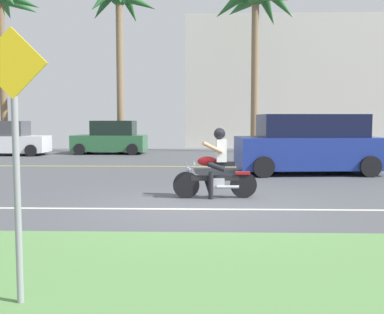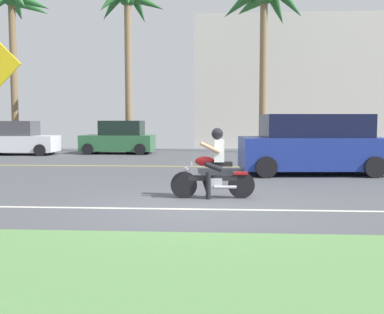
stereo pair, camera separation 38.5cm
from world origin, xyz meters
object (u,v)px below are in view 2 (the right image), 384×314
at_px(motorcyclist, 213,169).
at_px(suv_nearby, 313,145).
at_px(palm_tree_0, 128,11).
at_px(palm_tree_2, 265,6).
at_px(parked_car_1, 119,138).
at_px(palm_tree_1, 12,8).
at_px(parked_car_0, 17,139).

bearing_deg(motorcyclist, suv_nearby, 56.73).
height_order(palm_tree_0, palm_tree_2, palm_tree_2).
relative_size(parked_car_1, palm_tree_0, 0.41).
relative_size(palm_tree_1, palm_tree_2, 1.03).
height_order(parked_car_0, palm_tree_1, palm_tree_1).
bearing_deg(parked_car_0, parked_car_1, 12.18).
bearing_deg(parked_car_1, palm_tree_2, 9.42).
bearing_deg(motorcyclist, palm_tree_2, 80.40).
bearing_deg(suv_nearby, parked_car_0, 150.98).
distance_m(suv_nearby, palm_tree_0, 13.36).
height_order(parked_car_1, palm_tree_1, palm_tree_1).
bearing_deg(suv_nearby, parked_car_1, 134.54).
distance_m(suv_nearby, palm_tree_1, 18.99).
bearing_deg(parked_car_1, suv_nearby, -45.46).
bearing_deg(palm_tree_2, palm_tree_0, -175.75).
bearing_deg(palm_tree_0, parked_car_0, -161.44).
relative_size(parked_car_0, parked_car_1, 1.04).
height_order(parked_car_0, palm_tree_0, palm_tree_0).
height_order(parked_car_0, palm_tree_2, palm_tree_2).
distance_m(palm_tree_1, palm_tree_2, 13.75).
height_order(motorcyclist, parked_car_0, parked_car_0).
xyz_separation_m(suv_nearby, palm_tree_0, (-7.71, 8.91, 6.32)).
bearing_deg(palm_tree_1, motorcyclist, -52.86).
xyz_separation_m(motorcyclist, suv_nearby, (3.08, 4.69, 0.27)).
height_order(motorcyclist, palm_tree_2, palm_tree_2).
relative_size(suv_nearby, parked_car_0, 1.26).
xyz_separation_m(motorcyclist, palm_tree_0, (-4.63, 13.60, 6.58)).
bearing_deg(palm_tree_0, parked_car_1, -117.49).
distance_m(motorcyclist, suv_nearby, 5.62).
xyz_separation_m(motorcyclist, palm_tree_1, (-11.33, 14.96, 7.18)).
height_order(motorcyclist, palm_tree_0, palm_tree_0).
bearing_deg(parked_car_0, palm_tree_1, 115.76).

